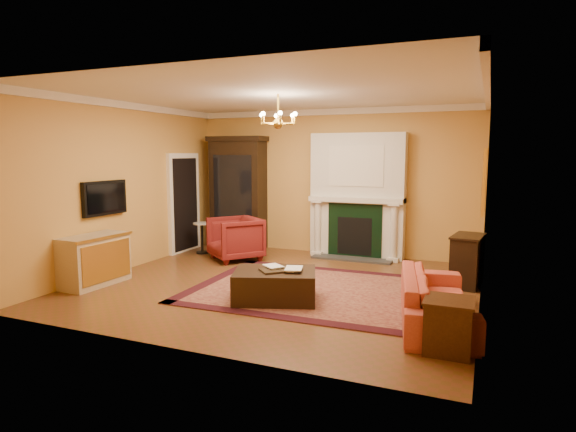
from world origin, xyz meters
The scene contains 26 objects.
floor centered at (0.00, 0.00, -0.01)m, with size 6.00×5.50×0.02m, color brown.
ceiling centered at (0.00, 0.00, 3.01)m, with size 6.00×5.50×0.02m, color silver.
wall_back centered at (0.00, 2.76, 1.50)m, with size 6.00×0.02×3.00m, color #C28E45.
wall_front centered at (0.00, -2.76, 1.50)m, with size 6.00×0.02×3.00m, color #C28E45.
wall_left centered at (-3.01, 0.00, 1.50)m, with size 0.02×5.50×3.00m, color #C28E45.
wall_right centered at (3.01, 0.00, 1.50)m, with size 0.02×5.50×3.00m, color #C28E45.
fireplace centered at (0.60, 2.57, 1.19)m, with size 1.90×0.70×2.50m.
crown_molding centered at (0.00, 0.96, 2.94)m, with size 6.00×5.50×0.12m.
doorway centered at (-2.95, 1.70, 1.05)m, with size 0.08×1.05×2.10m.
tv_panel centered at (-2.95, -0.60, 1.35)m, with size 0.09×0.95×0.58m.
gilt_mirror centered at (2.97, 1.40, 1.65)m, with size 0.06×0.76×1.05m.
chandelier centered at (0.00, 0.00, 2.61)m, with size 0.63×0.55×0.53m.
oriental_rug centered at (0.72, -0.07, 0.01)m, with size 3.84×2.88×0.02m, color #450E11.
china_cabinet centered at (-2.07, 2.49, 1.18)m, with size 1.18×0.54×2.36m, color black.
wingback_armchair centered at (-1.54, 1.37, 0.47)m, with size 0.91×0.85×0.93m, color maroon.
pedestal_table centered at (-2.48, 1.63, 0.38)m, with size 0.37×0.37×0.65m.
commode centered at (-2.73, -1.12, 0.40)m, with size 0.51×1.08×0.81m, color #BEAC8B.
coral_sofa centered at (2.51, -0.82, 0.41)m, with size 2.09×0.61×0.82m, color #BE503C.
end_table centered at (2.72, -1.70, 0.27)m, with size 0.47×0.47×0.55m, color #381F0F.
console_table centered at (2.78, 1.11, 0.40)m, with size 0.41×0.71×0.79m, color black.
leather_ottoman centered at (0.29, -0.78, 0.23)m, with size 1.15×0.83×0.43m, color black.
ottoman_tray centered at (0.31, -0.82, 0.46)m, with size 0.40×0.31×0.03m, color black.
book_a centered at (0.17, -0.79, 0.61)m, with size 0.22×0.03×0.29m, color gray.
book_b centered at (0.44, -0.75, 0.63)m, with size 0.24×0.02×0.32m, color gray.
topiary_left centered at (0.10, 2.53, 1.44)m, with size 0.14×0.14×0.39m.
topiary_right centered at (1.25, 2.53, 1.46)m, with size 0.16×0.16×0.43m.
Camera 1 is at (3.04, -6.87, 2.10)m, focal length 30.00 mm.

